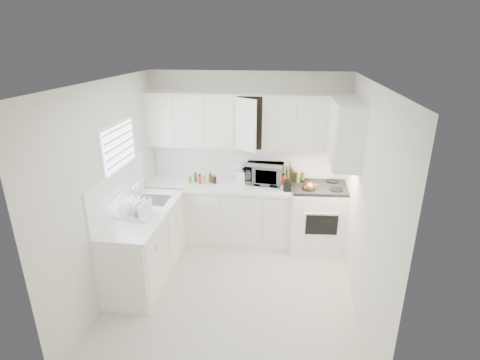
% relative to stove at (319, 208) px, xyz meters
% --- Properties ---
extents(floor, '(3.20, 3.20, 0.00)m').
position_rel_stove_xyz_m(floor, '(-1.12, -1.27, -0.65)').
color(floor, beige).
rests_on(floor, ground).
extents(ceiling, '(3.20, 3.20, 0.00)m').
position_rel_stove_xyz_m(ceiling, '(-1.12, -1.27, 1.95)').
color(ceiling, white).
rests_on(ceiling, ground).
extents(wall_back, '(3.00, 0.00, 3.00)m').
position_rel_stove_xyz_m(wall_back, '(-1.12, 0.33, 0.65)').
color(wall_back, silver).
rests_on(wall_back, ground).
extents(wall_front, '(3.00, 0.00, 3.00)m').
position_rel_stove_xyz_m(wall_front, '(-1.12, -2.87, 0.65)').
color(wall_front, silver).
rests_on(wall_front, ground).
extents(wall_left, '(0.00, 3.20, 3.20)m').
position_rel_stove_xyz_m(wall_left, '(-2.62, -1.27, 0.65)').
color(wall_left, silver).
rests_on(wall_left, ground).
extents(wall_right, '(0.00, 3.20, 3.20)m').
position_rel_stove_xyz_m(wall_right, '(0.38, -1.27, 0.65)').
color(wall_right, silver).
rests_on(wall_right, ground).
extents(window_blinds, '(0.06, 0.96, 1.06)m').
position_rel_stove_xyz_m(window_blinds, '(-2.60, -0.92, 0.90)').
color(window_blinds, white).
rests_on(window_blinds, wall_left).
extents(lower_cabinets_back, '(2.22, 0.60, 0.90)m').
position_rel_stove_xyz_m(lower_cabinets_back, '(-1.51, 0.03, -0.20)').
color(lower_cabinets_back, silver).
rests_on(lower_cabinets_back, floor).
extents(lower_cabinets_left, '(0.60, 1.60, 0.90)m').
position_rel_stove_xyz_m(lower_cabinets_left, '(-2.32, -1.07, -0.20)').
color(lower_cabinets_left, silver).
rests_on(lower_cabinets_left, floor).
extents(countertop_back, '(2.24, 0.64, 0.05)m').
position_rel_stove_xyz_m(countertop_back, '(-1.51, 0.02, 0.28)').
color(countertop_back, white).
rests_on(countertop_back, lower_cabinets_back).
extents(countertop_left, '(0.64, 1.62, 0.05)m').
position_rel_stove_xyz_m(countertop_left, '(-2.31, -1.07, 0.28)').
color(countertop_left, white).
rests_on(countertop_left, lower_cabinets_left).
extents(backsplash_back, '(2.98, 0.02, 0.55)m').
position_rel_stove_xyz_m(backsplash_back, '(-1.12, 0.32, 0.58)').
color(backsplash_back, white).
rests_on(backsplash_back, wall_back).
extents(backsplash_left, '(0.02, 1.60, 0.55)m').
position_rel_stove_xyz_m(backsplash_left, '(-2.61, -1.07, 0.58)').
color(backsplash_left, white).
rests_on(backsplash_left, wall_left).
extents(upper_cabinets_back, '(3.00, 0.33, 0.80)m').
position_rel_stove_xyz_m(upper_cabinets_back, '(-1.12, 0.17, 0.85)').
color(upper_cabinets_back, silver).
rests_on(upper_cabinets_back, wall_back).
extents(upper_cabinets_right, '(0.33, 0.90, 0.80)m').
position_rel_stove_xyz_m(upper_cabinets_right, '(0.21, -0.45, 0.85)').
color(upper_cabinets_right, silver).
rests_on(upper_cabinets_right, wall_right).
extents(sink, '(0.42, 0.38, 0.30)m').
position_rel_stove_xyz_m(sink, '(-2.31, -0.72, 0.42)').
color(sink, gray).
rests_on(sink, countertop_left).
extents(stove, '(0.88, 0.74, 1.29)m').
position_rel_stove_xyz_m(stove, '(0.00, 0.00, 0.00)').
color(stove, white).
rests_on(stove, floor).
extents(tea_kettle, '(0.24, 0.21, 0.21)m').
position_rel_stove_xyz_m(tea_kettle, '(-0.18, -0.16, 0.40)').
color(tea_kettle, brown).
rests_on(tea_kettle, stove).
extents(frying_pan, '(0.35, 0.52, 0.04)m').
position_rel_stove_xyz_m(frying_pan, '(0.18, 0.16, 0.32)').
color(frying_pan, black).
rests_on(frying_pan, stove).
extents(microwave, '(0.58, 0.37, 0.37)m').
position_rel_stove_xyz_m(microwave, '(-0.85, 0.15, 0.49)').
color(microwave, gray).
rests_on(microwave, countertop_back).
extents(rice_cooker, '(0.28, 0.28, 0.24)m').
position_rel_stove_xyz_m(rice_cooker, '(-1.17, 0.13, 0.42)').
color(rice_cooker, white).
rests_on(rice_cooker, countertop_back).
extents(paper_towel, '(0.12, 0.12, 0.27)m').
position_rel_stove_xyz_m(paper_towel, '(-1.21, 0.24, 0.44)').
color(paper_towel, white).
rests_on(paper_towel, countertop_back).
extents(utensil_crock, '(0.14, 0.14, 0.40)m').
position_rel_stove_xyz_m(utensil_crock, '(-0.49, -0.13, 0.50)').
color(utensil_crock, black).
rests_on(utensil_crock, countertop_back).
extents(dish_rack, '(0.49, 0.40, 0.24)m').
position_rel_stove_xyz_m(dish_rack, '(-2.35, -1.21, 0.42)').
color(dish_rack, white).
rests_on(dish_rack, countertop_left).
extents(spice_left_0, '(0.06, 0.06, 0.13)m').
position_rel_stove_xyz_m(spice_left_0, '(-1.97, 0.15, 0.37)').
color(spice_left_0, olive).
rests_on(spice_left_0, countertop_back).
extents(spice_left_1, '(0.06, 0.06, 0.13)m').
position_rel_stove_xyz_m(spice_left_1, '(-1.90, 0.06, 0.37)').
color(spice_left_1, '#316F25').
rests_on(spice_left_1, countertop_back).
extents(spice_left_2, '(0.06, 0.06, 0.13)m').
position_rel_stove_xyz_m(spice_left_2, '(-1.82, 0.15, 0.37)').
color(spice_left_2, red).
rests_on(spice_left_2, countertop_back).
extents(spice_left_3, '(0.06, 0.06, 0.13)m').
position_rel_stove_xyz_m(spice_left_3, '(-1.75, 0.06, 0.37)').
color(spice_left_3, '#B0BD2C').
rests_on(spice_left_3, countertop_back).
extents(spice_left_4, '(0.06, 0.06, 0.13)m').
position_rel_stove_xyz_m(spice_left_4, '(-1.67, 0.15, 0.37)').
color(spice_left_4, '#523C17').
rests_on(spice_left_4, countertop_back).
extents(spice_left_5, '(0.06, 0.06, 0.13)m').
position_rel_stove_xyz_m(spice_left_5, '(-1.60, 0.06, 0.37)').
color(spice_left_5, black).
rests_on(spice_left_5, countertop_back).
extents(sauce_right_0, '(0.06, 0.06, 0.19)m').
position_rel_stove_xyz_m(sauce_right_0, '(-0.54, 0.19, 0.40)').
color(sauce_right_0, red).
rests_on(sauce_right_0, countertop_back).
extents(sauce_right_1, '(0.06, 0.06, 0.19)m').
position_rel_stove_xyz_m(sauce_right_1, '(-0.49, 0.13, 0.40)').
color(sauce_right_1, '#B0BD2C').
rests_on(sauce_right_1, countertop_back).
extents(sauce_right_2, '(0.06, 0.06, 0.19)m').
position_rel_stove_xyz_m(sauce_right_2, '(-0.43, 0.19, 0.40)').
color(sauce_right_2, '#523C17').
rests_on(sauce_right_2, countertop_back).
extents(sauce_right_3, '(0.06, 0.06, 0.19)m').
position_rel_stove_xyz_m(sauce_right_3, '(-0.38, 0.13, 0.40)').
color(sauce_right_3, black).
rests_on(sauce_right_3, countertop_back).
extents(sauce_right_4, '(0.06, 0.06, 0.19)m').
position_rel_stove_xyz_m(sauce_right_4, '(-0.32, 0.19, 0.40)').
color(sauce_right_4, olive).
rests_on(sauce_right_4, countertop_back).
extents(sauce_right_5, '(0.06, 0.06, 0.19)m').
position_rel_stove_xyz_m(sauce_right_5, '(-0.27, 0.13, 0.40)').
color(sauce_right_5, '#316F25').
rests_on(sauce_right_5, countertop_back).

